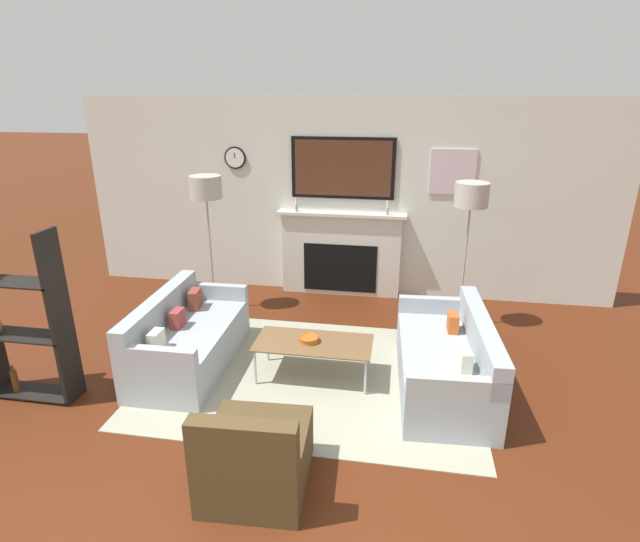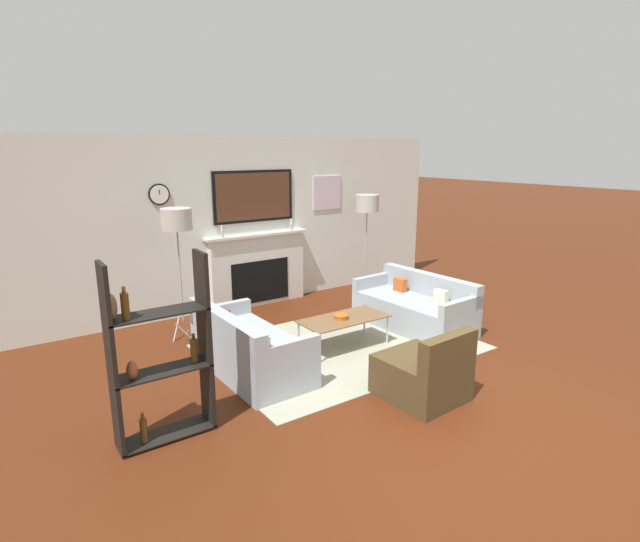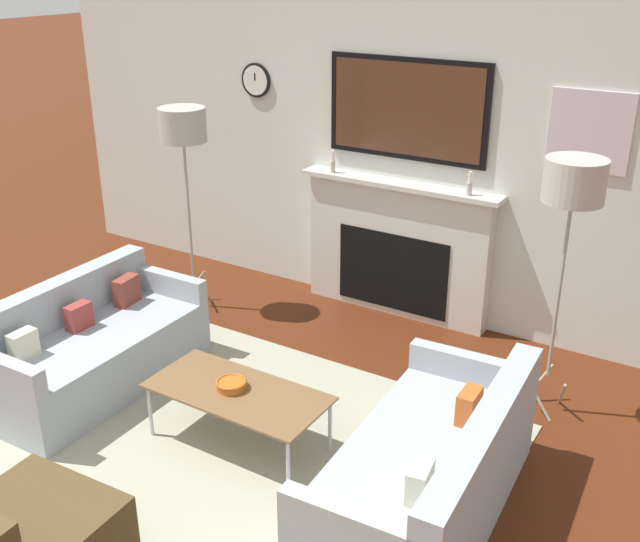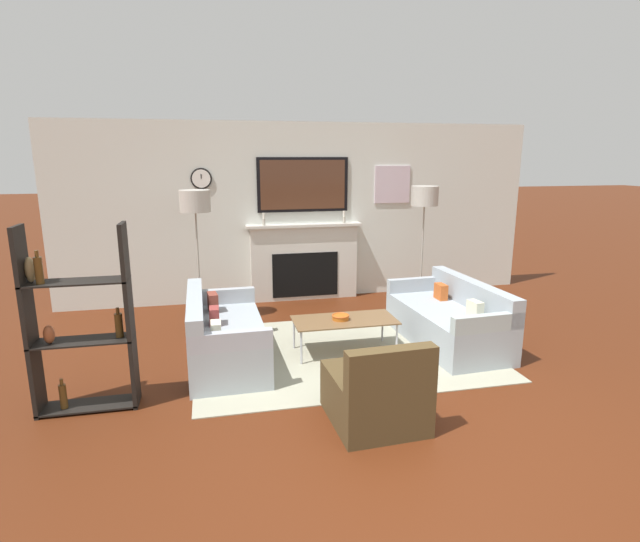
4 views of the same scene
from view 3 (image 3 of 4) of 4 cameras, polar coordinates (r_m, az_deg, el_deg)
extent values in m
cube|color=silver|center=(6.33, 6.65, 8.44)|extent=(7.38, 0.07, 2.70)
cube|color=beige|center=(6.47, 5.90, 1.57)|extent=(1.66, 0.16, 1.15)
cube|color=black|center=(6.47, 5.50, -0.06)|extent=(1.03, 0.01, 0.69)
cube|color=beige|center=(6.26, 6.04, 6.56)|extent=(1.78, 0.22, 0.04)
cylinder|color=#B2AD9E|center=(6.50, 0.98, 7.95)|extent=(0.04, 0.04, 0.10)
cylinder|color=white|center=(6.48, 0.99, 8.76)|extent=(0.03, 0.03, 0.09)
cylinder|color=#B2AD9E|center=(5.99, 11.31, 6.15)|extent=(0.04, 0.04, 0.10)
cylinder|color=white|center=(5.96, 11.38, 7.02)|extent=(0.03, 0.03, 0.09)
cube|color=black|center=(6.20, 6.64, 12.16)|extent=(1.40, 0.04, 0.82)
cube|color=#4C2D1E|center=(6.18, 6.57, 12.13)|extent=(1.30, 0.01, 0.74)
cylinder|color=black|center=(6.94, -4.90, 14.28)|extent=(0.30, 0.02, 0.30)
cylinder|color=silver|center=(6.93, -4.98, 14.26)|extent=(0.26, 0.00, 0.26)
cube|color=black|center=(6.92, -5.00, 14.53)|extent=(0.01, 0.00, 0.07)
cube|color=silver|center=(5.75, 19.86, 9.96)|extent=(0.58, 0.02, 0.58)
cube|color=#9A9882|center=(5.04, -6.20, -12.66)|extent=(3.29, 2.38, 0.01)
cube|color=#98A2AA|center=(5.70, -16.72, -6.43)|extent=(0.82, 1.66, 0.44)
cube|color=#98A2AA|center=(5.75, -19.30, -2.24)|extent=(0.19, 1.65, 0.32)
cube|color=#9BA1A8|center=(6.04, -11.79, -0.86)|extent=(0.79, 0.12, 0.18)
cube|color=brown|center=(5.93, -14.52, -1.45)|extent=(0.13, 0.23, 0.21)
cube|color=brown|center=(5.64, -17.91, -3.31)|extent=(0.11, 0.19, 0.19)
cube|color=beige|center=(5.38, -21.67, -5.22)|extent=(0.10, 0.19, 0.19)
cube|color=#98A2AA|center=(4.37, 7.76, -15.60)|extent=(0.91, 1.77, 0.44)
cube|color=#98A2AA|center=(4.08, 12.43, -12.67)|extent=(0.25, 1.74, 0.31)
cube|color=#9AA6A5|center=(3.60, 3.00, -19.05)|extent=(0.82, 0.14, 0.18)
cube|color=#9CA5AD|center=(4.85, 11.51, -7.26)|extent=(0.82, 0.14, 0.18)
cube|color=beige|center=(3.87, 7.60, -15.66)|extent=(0.13, 0.20, 0.19)
cube|color=#BB5422|center=(4.46, 11.29, -10.04)|extent=(0.11, 0.20, 0.19)
cube|color=brown|center=(4.79, -6.33, -9.14)|extent=(1.16, 0.55, 0.02)
cylinder|color=#B7B7BC|center=(5.07, -12.81, -10.36)|extent=(0.02, 0.02, 0.38)
cylinder|color=#B7B7BC|center=(4.49, -2.44, -14.66)|extent=(0.02, 0.02, 0.38)
cylinder|color=#B7B7BC|center=(5.35, -9.32, -8.10)|extent=(0.02, 0.02, 0.38)
cylinder|color=#B7B7BC|center=(4.80, 0.76, -11.75)|extent=(0.02, 0.02, 0.38)
cylinder|color=#B55B1A|center=(4.80, -6.77, -8.63)|extent=(0.19, 0.19, 0.05)
torus|color=#B7511C|center=(4.79, -6.78, -8.40)|extent=(0.20, 0.20, 0.02)
cylinder|color=#9E998E|center=(6.77, -8.68, -1.63)|extent=(0.09, 0.23, 0.28)
cylinder|color=#9E998E|center=(6.91, -9.64, -1.16)|extent=(0.17, 0.19, 0.28)
cylinder|color=#9E998E|center=(6.75, -10.28, -1.81)|extent=(0.23, 0.07, 0.28)
cylinder|color=#9E998E|center=(6.53, -9.97, 4.45)|extent=(0.02, 0.02, 1.23)
cylinder|color=#B2ADA3|center=(6.34, -10.44, 10.91)|extent=(0.39, 0.39, 0.28)
cylinder|color=#9E998E|center=(5.48, 17.96, -8.89)|extent=(0.09, 0.23, 0.28)
cylinder|color=#9E998E|center=(5.55, 16.21, -8.23)|extent=(0.17, 0.19, 0.28)
cylinder|color=#9E998E|center=(5.39, 16.23, -9.26)|extent=(0.23, 0.07, 0.28)
cylinder|color=#9E998E|center=(5.13, 17.76, -1.58)|extent=(0.02, 0.02, 1.24)
cylinder|color=#B2ADA3|center=(4.87, 18.84, 6.54)|extent=(0.38, 0.38, 0.28)
camera|label=1|loc=(2.14, -90.28, -5.56)|focal=28.00mm
camera|label=2|loc=(6.50, -72.97, 3.10)|focal=28.00mm
camera|label=4|loc=(4.54, -81.83, -6.70)|focal=28.00mm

